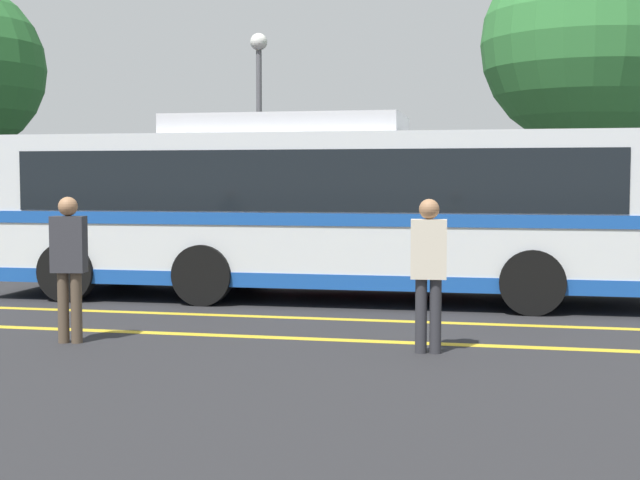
{
  "coord_description": "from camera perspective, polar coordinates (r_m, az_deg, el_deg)",
  "views": [
    {
      "loc": [
        3.8,
        -15.11,
        2.07
      ],
      "look_at": [
        0.56,
        -0.13,
        1.02
      ],
      "focal_mm": 50.0,
      "sensor_mm": 36.0,
      "label": 1
    }
  ],
  "objects": [
    {
      "name": "ground_plane",
      "position": [
        15.71,
        -1.9,
        -3.63
      ],
      "size": [
        220.0,
        220.0,
        0.0
      ],
      "primitive_type": "plane",
      "color": "#262628"
    },
    {
      "name": "lane_strip_0",
      "position": [
        13.34,
        -2.0,
        -4.98
      ],
      "size": [
        31.41,
        0.2,
        0.01
      ],
      "primitive_type": "cube",
      "rotation": [
        0.0,
        0.0,
        1.57
      ],
      "color": "gold",
      "rests_on": "ground_plane"
    },
    {
      "name": "lane_strip_1",
      "position": [
        11.76,
        -4.01,
        -6.2
      ],
      "size": [
        31.41,
        0.2,
        0.01
      ],
      "primitive_type": "cube",
      "rotation": [
        0.0,
        0.0,
        1.57
      ],
      "color": "gold",
      "rests_on": "ground_plane"
    },
    {
      "name": "curb_strip",
      "position": [
        20.34,
        2.98,
        -1.7
      ],
      "size": [
        39.41,
        0.36,
        0.15
      ],
      "primitive_type": "cube",
      "color": "#99999E",
      "rests_on": "ground_plane"
    },
    {
      "name": "transit_bus",
      "position": [
        15.33,
        -0.06,
        2.23
      ],
      "size": [
        11.76,
        2.83,
        3.15
      ],
      "rotation": [
        0.0,
        0.0,
        -1.56
      ],
      "color": "silver",
      "rests_on": "ground_plane"
    },
    {
      "name": "parked_car_1",
      "position": [
        20.34,
        -11.96,
        0.09
      ],
      "size": [
        4.0,
        1.94,
        1.45
      ],
      "rotation": [
        0.0,
        0.0,
        1.61
      ],
      "color": "navy",
      "rests_on": "ground_plane"
    },
    {
      "name": "parked_car_2",
      "position": [
        18.7,
        4.14,
        -0.38
      ],
      "size": [
        4.07,
        1.96,
        1.29
      ],
      "rotation": [
        0.0,
        0.0,
        1.51
      ],
      "color": "maroon",
      "rests_on": "ground_plane"
    },
    {
      "name": "pedestrian_1",
      "position": [
        10.59,
        6.97,
        -1.59
      ],
      "size": [
        0.44,
        0.25,
        1.83
      ],
      "rotation": [
        0.0,
        0.0,
        0.08
      ],
      "color": "#2D2D33",
      "rests_on": "ground_plane"
    },
    {
      "name": "pedestrian_2",
      "position": [
        11.62,
        -15.77,
        -1.18
      ],
      "size": [
        0.45,
        0.28,
        1.85
      ],
      "rotation": [
        0.0,
        0.0,
        0.14
      ],
      "color": "brown",
      "rests_on": "ground_plane"
    },
    {
      "name": "street_lamp",
      "position": [
        22.16,
        -3.92,
        8.39
      ],
      "size": [
        0.42,
        0.42,
        5.63
      ],
      "color": "#59595E",
      "rests_on": "ground_plane"
    },
    {
      "name": "tree_0",
      "position": [
        23.54,
        16.67,
        11.99
      ],
      "size": [
        5.18,
        5.18,
        8.03
      ],
      "color": "#513823",
      "rests_on": "ground_plane"
    }
  ]
}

